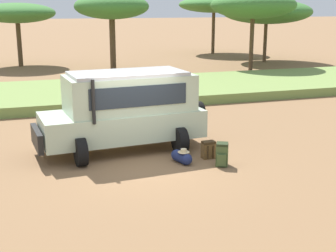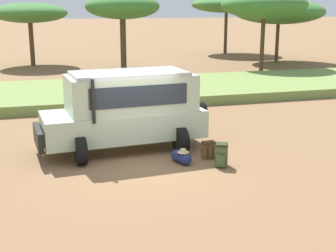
# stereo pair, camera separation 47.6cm
# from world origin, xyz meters

# --- Properties ---
(ground_plane) EXTENTS (320.00, 320.00, 0.00)m
(ground_plane) POSITION_xyz_m (0.00, 0.00, 0.00)
(ground_plane) COLOR olive
(grass_bank) EXTENTS (120.00, 7.00, 0.44)m
(grass_bank) POSITION_xyz_m (0.00, 10.44, 0.22)
(grass_bank) COLOR olive
(grass_bank) RESTS_ON ground_plane
(safari_vehicle) EXTENTS (5.42, 2.98, 2.44)m
(safari_vehicle) POSITION_xyz_m (-0.12, 1.46, 1.29)
(safari_vehicle) COLOR #B2C6A8
(safari_vehicle) RESTS_ON ground_plane
(backpack_beside_front_wheel) EXTENTS (0.41, 0.38, 0.52)m
(backpack_beside_front_wheel) POSITION_xyz_m (1.99, -0.11, 0.25)
(backpack_beside_front_wheel) COLOR brown
(backpack_beside_front_wheel) RESTS_ON ground_plane
(backpack_cluster_center) EXTENTS (0.44, 0.49, 0.66)m
(backpack_cluster_center) POSITION_xyz_m (2.08, -0.87, 0.32)
(backpack_cluster_center) COLOR #42562D
(backpack_cluster_center) RESTS_ON ground_plane
(duffel_bag_low_black_case) EXTENTS (0.46, 0.79, 0.44)m
(duffel_bag_low_black_case) POSITION_xyz_m (1.10, -0.27, 0.17)
(duffel_bag_low_black_case) COLOR navy
(duffel_bag_low_black_case) RESTS_ON ground_plane
(acacia_tree_left_mid) EXTENTS (5.50, 5.92, 4.59)m
(acacia_tree_left_mid) POSITION_xyz_m (-2.76, 24.29, 3.85)
(acacia_tree_left_mid) COLOR brown
(acacia_tree_left_mid) RESTS_ON ground_plane
(acacia_tree_centre_back) EXTENTS (5.06, 5.55, 5.20)m
(acacia_tree_centre_back) POSITION_xyz_m (3.36, 20.10, 4.30)
(acacia_tree_centre_back) COLOR brown
(acacia_tree_centre_back) RESTS_ON ground_plane
(acacia_tree_right_mid) EXTENTS (5.68, 5.60, 5.32)m
(acacia_tree_right_mid) POSITION_xyz_m (12.11, 16.35, 4.41)
(acacia_tree_right_mid) COLOR brown
(acacia_tree_right_mid) RESTS_ON ground_plane
(acacia_tree_far_right) EXTENTS (6.48, 6.70, 5.21)m
(acacia_tree_far_right) POSITION_xyz_m (14.70, 28.73, 4.46)
(acacia_tree_far_right) COLOR brown
(acacia_tree_far_right) RESTS_ON ground_plane
(acacia_tree_distant_right) EXTENTS (6.91, 7.27, 4.86)m
(acacia_tree_distant_right) POSITION_xyz_m (15.87, 21.12, 3.91)
(acacia_tree_distant_right) COLOR brown
(acacia_tree_distant_right) RESTS_ON ground_plane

